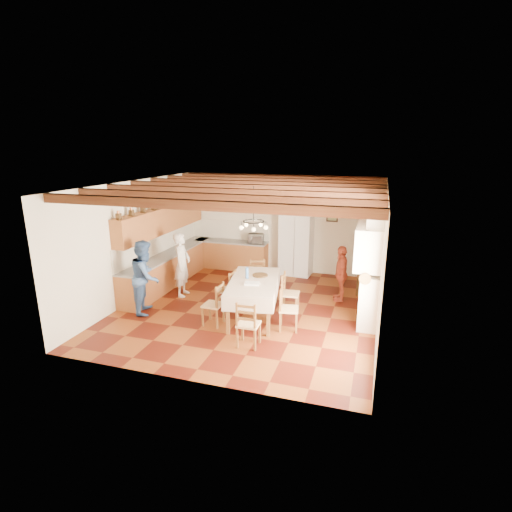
{
  "coord_description": "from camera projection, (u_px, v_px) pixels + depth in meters",
  "views": [
    {
      "loc": [
        2.86,
        -8.58,
        3.86
      ],
      "look_at": [
        0.1,
        0.3,
        1.25
      ],
      "focal_mm": 28.0,
      "sensor_mm": 36.0,
      "label": 1
    }
  ],
  "objects": [
    {
      "name": "floor",
      "position": [
        248.0,
        308.0,
        9.75
      ],
      "size": [
        6.0,
        6.5,
        0.02
      ],
      "primitive_type": "cube",
      "color": "#471209",
      "rests_on": "ground"
    },
    {
      "name": "ceiling",
      "position": [
        248.0,
        184.0,
        8.93
      ],
      "size": [
        6.0,
        6.5,
        0.02
      ],
      "primitive_type": "cube",
      "color": "silver",
      "rests_on": "ground"
    },
    {
      "name": "wall_back",
      "position": [
        281.0,
        223.0,
        12.34
      ],
      "size": [
        6.0,
        0.02,
        3.0
      ],
      "primitive_type": "cube",
      "color": "#F0E7C9",
      "rests_on": "ground"
    },
    {
      "name": "wall_front",
      "position": [
        184.0,
        298.0,
        6.34
      ],
      "size": [
        6.0,
        0.02,
        3.0
      ],
      "primitive_type": "cube",
      "color": "#F0E7C9",
      "rests_on": "ground"
    },
    {
      "name": "wall_left",
      "position": [
        137.0,
        240.0,
        10.2
      ],
      "size": [
        0.02,
        6.5,
        3.0
      ],
      "primitive_type": "cube",
      "color": "#F0E7C9",
      "rests_on": "ground"
    },
    {
      "name": "wall_right",
      "position": [
        382.0,
        259.0,
        8.48
      ],
      "size": [
        0.02,
        6.5,
        3.0
      ],
      "primitive_type": "cube",
      "color": "#F0E7C9",
      "rests_on": "ground"
    },
    {
      "name": "ceiling_beams",
      "position": [
        248.0,
        188.0,
        8.96
      ],
      "size": [
        6.0,
        6.3,
        0.16
      ],
      "primitive_type": null,
      "color": "#37140B",
      "rests_on": "ground"
    },
    {
      "name": "lower_cabinets_left",
      "position": [
        170.0,
        269.0,
        11.37
      ],
      "size": [
        0.6,
        4.3,
        0.86
      ],
      "primitive_type": "cube",
      "color": "brown",
      "rests_on": "ground"
    },
    {
      "name": "lower_cabinets_back",
      "position": [
        231.0,
        255.0,
        12.79
      ],
      "size": [
        2.3,
        0.6,
        0.86
      ],
      "primitive_type": "cube",
      "color": "brown",
      "rests_on": "ground"
    },
    {
      "name": "countertop_left",
      "position": [
        169.0,
        254.0,
        11.25
      ],
      "size": [
        0.62,
        4.3,
        0.04
      ],
      "primitive_type": "cube",
      "color": "slate",
      "rests_on": "lower_cabinets_left"
    },
    {
      "name": "countertop_back",
      "position": [
        231.0,
        242.0,
        12.66
      ],
      "size": [
        2.34,
        0.62,
        0.04
      ],
      "primitive_type": "cube",
      "color": "slate",
      "rests_on": "lower_cabinets_back"
    },
    {
      "name": "backsplash_left",
      "position": [
        160.0,
        242.0,
        11.24
      ],
      "size": [
        0.03,
        4.3,
        0.6
      ],
      "primitive_type": "cube",
      "color": "silver",
      "rests_on": "ground"
    },
    {
      "name": "backsplash_back",
      "position": [
        234.0,
        230.0,
        12.84
      ],
      "size": [
        2.3,
        0.03,
        0.6
      ],
      "primitive_type": "cube",
      "color": "silver",
      "rests_on": "ground"
    },
    {
      "name": "upper_cabinets",
      "position": [
        163.0,
        220.0,
        11.02
      ],
      "size": [
        0.35,
        4.2,
        0.7
      ],
      "primitive_type": "cube",
      "color": "brown",
      "rests_on": "ground"
    },
    {
      "name": "fireplace",
      "position": [
        368.0,
        260.0,
        8.77
      ],
      "size": [
        0.56,
        1.6,
        2.8
      ],
      "primitive_type": null,
      "color": "beige",
      "rests_on": "ground"
    },
    {
      "name": "wall_picture",
      "position": [
        332.0,
        215.0,
        11.77
      ],
      "size": [
        0.34,
        0.03,
        0.42
      ],
      "primitive_type": "cube",
      "color": "black",
      "rests_on": "ground"
    },
    {
      "name": "refrigerator",
      "position": [
        297.0,
        244.0,
        12.12
      ],
      "size": [
        0.99,
        0.84,
        1.88
      ],
      "primitive_type": "cube",
      "rotation": [
        0.0,
        0.0,
        -0.08
      ],
      "color": "white",
      "rests_on": "floor"
    },
    {
      "name": "hutch",
      "position": [
        371.0,
        253.0,
        10.66
      ],
      "size": [
        0.63,
        1.21,
        2.11
      ],
      "primitive_type": null,
      "rotation": [
        0.0,
        0.0,
        -0.12
      ],
      "color": "#3A2614",
      "rests_on": "floor"
    },
    {
      "name": "dining_table",
      "position": [
        254.0,
        284.0,
        9.02
      ],
      "size": [
        1.4,
        2.21,
        0.9
      ],
      "rotation": [
        0.0,
        0.0,
        0.18
      ],
      "color": "silver",
      "rests_on": "floor"
    },
    {
      "name": "chandelier",
      "position": [
        254.0,
        221.0,
        8.64
      ],
      "size": [
        0.47,
        0.47,
        0.03
      ],
      "primitive_type": "torus",
      "color": "black",
      "rests_on": "ground"
    },
    {
      "name": "chair_left_near",
      "position": [
        213.0,
        304.0,
        8.75
      ],
      "size": [
        0.41,
        0.43,
        0.96
      ],
      "primitive_type": null,
      "rotation": [
        0.0,
        0.0,
        -1.61
      ],
      "color": "brown",
      "rests_on": "floor"
    },
    {
      "name": "chair_left_far",
      "position": [
        226.0,
        289.0,
        9.64
      ],
      "size": [
        0.42,
        0.44,
        0.96
      ],
      "primitive_type": null,
      "rotation": [
        0.0,
        0.0,
        -1.62
      ],
      "color": "brown",
      "rests_on": "floor"
    },
    {
      "name": "chair_right_near",
      "position": [
        289.0,
        308.0,
        8.52
      ],
      "size": [
        0.47,
        0.49,
        0.96
      ],
      "primitive_type": null,
      "rotation": [
        0.0,
        0.0,
        1.75
      ],
      "color": "brown",
      "rests_on": "floor"
    },
    {
      "name": "chair_right_far",
      "position": [
        290.0,
        293.0,
        9.4
      ],
      "size": [
        0.43,
        0.45,
        0.96
      ],
      "primitive_type": null,
      "rotation": [
        0.0,
        0.0,
        1.65
      ],
      "color": "brown",
      "rests_on": "floor"
    },
    {
      "name": "chair_end_near",
      "position": [
        248.0,
        323.0,
        7.81
      ],
      "size": [
        0.43,
        0.41,
        0.96
      ],
      "primitive_type": null,
      "rotation": [
        0.0,
        0.0,
        3.16
      ],
      "color": "brown",
      "rests_on": "floor"
    },
    {
      "name": "chair_end_far",
      "position": [
        258.0,
        279.0,
        10.4
      ],
      "size": [
        0.54,
        0.53,
        0.96
      ],
      "primitive_type": null,
      "rotation": [
        0.0,
        0.0,
        0.37
      ],
      "color": "brown",
      "rests_on": "floor"
    },
    {
      "name": "person_man",
      "position": [
        182.0,
        264.0,
        10.37
      ],
      "size": [
        0.48,
        0.66,
        1.69
      ],
      "primitive_type": "imported",
      "rotation": [
        0.0,
        0.0,
        1.7
      ],
      "color": "silver",
      "rests_on": "floor"
    },
    {
      "name": "person_woman_blue",
      "position": [
        146.0,
        277.0,
        9.34
      ],
      "size": [
        0.91,
        1.02,
        1.74
      ],
      "primitive_type": "imported",
      "rotation": [
        0.0,
        0.0,
        1.92
      ],
      "color": "#3D5F98",
      "rests_on": "floor"
    },
    {
      "name": "person_woman_red",
      "position": [
        341.0,
        273.0,
        10.07
      ],
      "size": [
        0.47,
        0.88,
        1.43
      ],
      "primitive_type": "imported",
      "rotation": [
        0.0,
        0.0,
        -1.42
      ],
      "color": "#A83E27",
      "rests_on": "floor"
    },
    {
      "name": "microwave",
      "position": [
        256.0,
        239.0,
        12.39
      ],
      "size": [
        0.53,
        0.41,
        0.27
      ],
      "primitive_type": "imported",
      "rotation": [
        0.0,
        0.0,
        0.19
      ],
      "color": "silver",
      "rests_on": "countertop_back"
    },
    {
      "name": "fridge_vase",
      "position": [
        295.0,
        207.0,
        11.85
      ],
      "size": [
        0.38,
        0.38,
        0.33
      ],
      "primitive_type": "imported",
      "rotation": [
        0.0,
        0.0,
        -0.22
      ],
      "color": "#3A2614",
      "rests_on": "refrigerator"
    }
  ]
}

